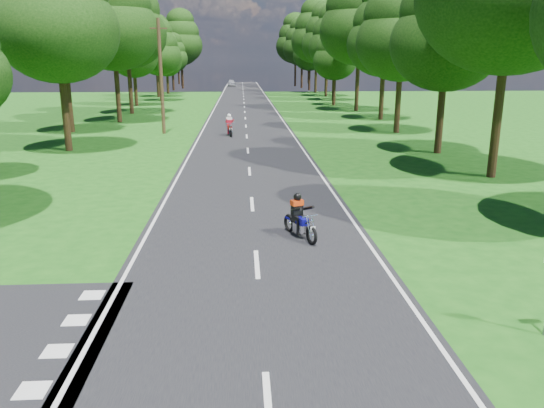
{
  "coord_description": "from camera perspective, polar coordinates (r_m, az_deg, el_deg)",
  "views": [
    {
      "loc": [
        -0.35,
        -10.99,
        5.2
      ],
      "look_at": [
        0.51,
        4.0,
        1.1
      ],
      "focal_mm": 35.0,
      "sensor_mm": 36.0,
      "label": 1
    }
  ],
  "objects": [
    {
      "name": "rider_near_blue",
      "position": [
        15.8,
        3.05,
        -1.31
      ],
      "size": [
        1.15,
        1.71,
        1.35
      ],
      "primitive_type": null,
      "rotation": [
        0.0,
        0.0,
        0.41
      ],
      "color": "#100D97",
      "rests_on": "main_road"
    },
    {
      "name": "rider_far_red",
      "position": [
        37.75,
        -4.59,
        8.49
      ],
      "size": [
        0.84,
        1.89,
        1.53
      ],
      "primitive_type": null,
      "rotation": [
        0.0,
        0.0,
        0.13
      ],
      "color": "#A01B0C",
      "rests_on": "main_road"
    },
    {
      "name": "road_markings",
      "position": [
        59.35,
        -3.11,
        10.23
      ],
      "size": [
        7.4,
        140.0,
        0.01
      ],
      "color": "silver",
      "rests_on": "main_road"
    },
    {
      "name": "distant_car",
      "position": [
        110.12,
        -4.37,
        12.87
      ],
      "size": [
        1.64,
        4.0,
        1.36
      ],
      "primitive_type": "imported",
      "rotation": [
        0.0,
        0.0,
        0.01
      ],
      "color": "#B9BCC1",
      "rests_on": "main_road"
    },
    {
      "name": "treeline",
      "position": [
        71.14,
        -1.94,
        17.71
      ],
      "size": [
        40.0,
        115.35,
        14.78
      ],
      "color": "black",
      "rests_on": "ground"
    },
    {
      "name": "main_road",
      "position": [
        61.21,
        -2.99,
        10.38
      ],
      "size": [
        7.0,
        140.0,
        0.02
      ],
      "primitive_type": "cube",
      "color": "black",
      "rests_on": "ground"
    },
    {
      "name": "telegraph_pole",
      "position": [
        39.42,
        -11.85,
        13.31
      ],
      "size": [
        1.2,
        0.26,
        8.0
      ],
      "color": "#382616",
      "rests_on": "ground"
    },
    {
      "name": "ground",
      "position": [
        12.16,
        -1.36,
        -10.04
      ],
      "size": [
        160.0,
        160.0,
        0.0
      ],
      "primitive_type": "plane",
      "color": "#164E12",
      "rests_on": "ground"
    }
  ]
}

